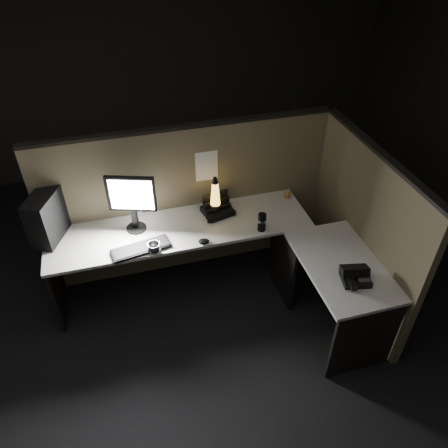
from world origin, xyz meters
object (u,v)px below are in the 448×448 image
object	(u,v)px
monitor	(132,198)
keyboard	(141,248)
lava_lamp	(215,200)
desk_phone	(355,275)
pc_tower	(47,217)

from	to	relation	value
monitor	keyboard	size ratio (longest dim) A/B	1.08
lava_lamp	desk_phone	world-z (taller)	lava_lamp
keyboard	pc_tower	bearing A→B (deg)	142.03
lava_lamp	monitor	bearing A→B (deg)	179.05
keyboard	lava_lamp	size ratio (longest dim) A/B	1.20
monitor	desk_phone	xyz separation A→B (m)	(1.52, -1.08, -0.27)
desk_phone	pc_tower	bearing A→B (deg)	164.35
lava_lamp	desk_phone	size ratio (longest dim) A/B	1.68
monitor	lava_lamp	world-z (taller)	monitor
monitor	pc_tower	bearing A→B (deg)	-167.59
desk_phone	monitor	bearing A→B (deg)	156.47
pc_tower	lava_lamp	distance (m)	1.42
pc_tower	keyboard	distance (m)	0.82
pc_tower	desk_phone	world-z (taller)	pc_tower
lava_lamp	desk_phone	xyz separation A→B (m)	(0.81, -1.07, -0.12)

